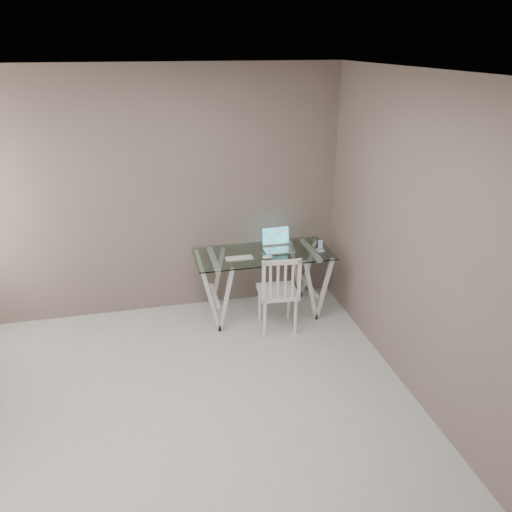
{
  "coord_description": "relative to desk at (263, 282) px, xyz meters",
  "views": [
    {
      "loc": [
        -0.16,
        -3.03,
        2.89
      ],
      "look_at": [
        0.91,
        1.55,
        0.85
      ],
      "focal_mm": 35.0,
      "sensor_mm": 36.0,
      "label": 1
    }
  ],
  "objects": [
    {
      "name": "keyboard",
      "position": [
        -0.29,
        -0.09,
        0.37
      ],
      "size": [
        0.31,
        0.13,
        0.01
      ],
      "primitive_type": "cube",
      "color": "silver",
      "rests_on": "desk"
    },
    {
      "name": "room",
      "position": [
        -1.12,
        -1.83,
        1.33
      ],
      "size": [
        4.5,
        4.52,
        2.71
      ],
      "color": "beige",
      "rests_on": "ground"
    },
    {
      "name": "chair",
      "position": [
        0.07,
        -0.42,
        0.11
      ],
      "size": [
        0.43,
        0.43,
        0.89
      ],
      "rotation": [
        0.0,
        0.0,
        -0.08
      ],
      "color": "white",
      "rests_on": "ground"
    },
    {
      "name": "mouse",
      "position": [
        0.01,
        -0.16,
        0.38
      ],
      "size": [
        0.12,
        0.07,
        0.04
      ],
      "primitive_type": "ellipsoid",
      "color": "white",
      "rests_on": "desk"
    },
    {
      "name": "desk",
      "position": [
        0.0,
        0.0,
        0.0
      ],
      "size": [
        1.5,
        0.7,
        0.75
      ],
      "color": "silver",
      "rests_on": "ground"
    },
    {
      "name": "laptop",
      "position": [
        0.18,
        0.09,
        0.42
      ],
      "size": [
        0.33,
        0.28,
        0.23
      ],
      "color": "silver",
      "rests_on": "desk"
    },
    {
      "name": "phone_dock",
      "position": [
        0.63,
        -0.08,
        0.4
      ],
      "size": [
        0.07,
        0.07,
        0.13
      ],
      "color": "white",
      "rests_on": "desk"
    }
  ]
}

